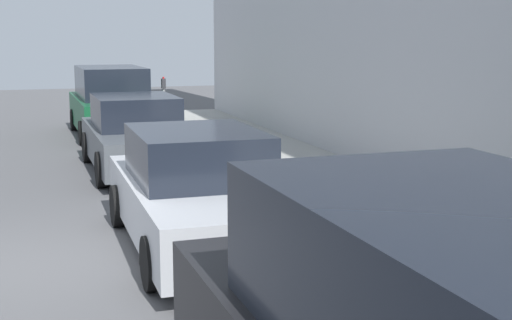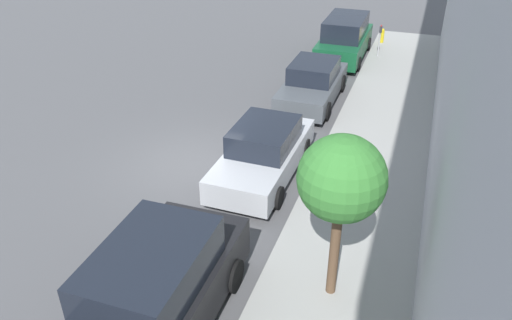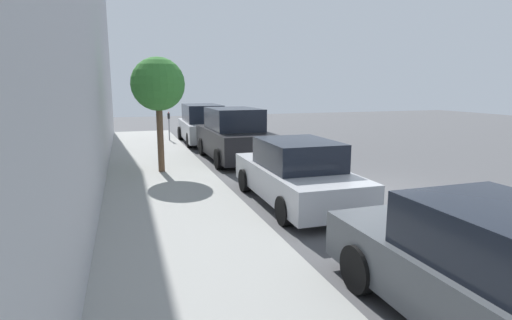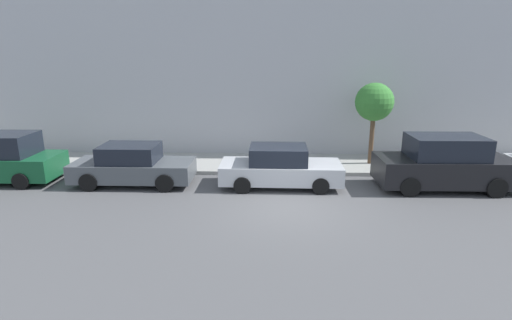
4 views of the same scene
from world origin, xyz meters
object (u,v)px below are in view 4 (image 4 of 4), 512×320
parked_suv_second (444,164)px  street_tree (374,103)px  parked_sedan_third (280,167)px  parking_meter_far (10,147)px  parked_sedan_fourth (133,166)px

parked_suv_second → street_tree: 3.96m
parked_suv_second → parked_sedan_third: (0.07, 6.00, -0.20)m
parking_meter_far → parked_sedan_fourth: bearing=-106.3°
street_tree → parked_sedan_fourth: bearing=105.9°
parked_suv_second → parked_sedan_third: 6.00m
parked_sedan_third → street_tree: street_tree is taller
parked_sedan_fourth → street_tree: 10.24m
parking_meter_far → street_tree: 15.58m
parked_suv_second → parked_sedan_fourth: bearing=89.3°
parked_sedan_fourth → parking_meter_far: parking_meter_far is taller
parked_suv_second → street_tree: bearing=34.0°
parking_meter_far → street_tree: size_ratio=0.41×
parked_sedan_third → parking_meter_far: (1.76, 11.39, 0.30)m
parked_suv_second → parked_sedan_third: bearing=89.3°
parked_suv_second → parked_sedan_fourth: parked_suv_second is taller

